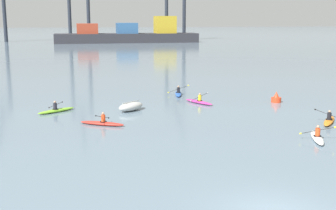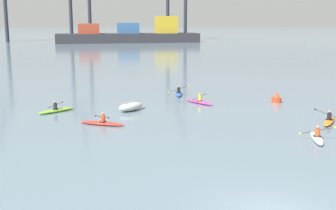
% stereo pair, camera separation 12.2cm
% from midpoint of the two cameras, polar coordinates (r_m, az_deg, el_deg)
% --- Properties ---
extents(container_barge, '(45.87, 9.29, 8.48)m').
position_cam_midpoint_polar(container_barge, '(144.54, -4.89, 9.07)').
color(container_barge, '#28282D').
rests_on(container_barge, ground).
extents(capsized_dinghy, '(2.72, 2.48, 0.76)m').
position_cam_midpoint_polar(capsized_dinghy, '(36.36, -4.75, -0.20)').
color(capsized_dinghy, beige).
rests_on(capsized_dinghy, ground).
extents(channel_buoy, '(0.90, 0.90, 1.00)m').
position_cam_midpoint_polar(channel_buoy, '(41.10, 13.98, 0.83)').
color(channel_buoy, red).
rests_on(channel_buoy, ground).
extents(kayak_blue, '(2.13, 3.45, 1.05)m').
position_cam_midpoint_polar(kayak_blue, '(43.85, 1.47, 1.54)').
color(kayak_blue, '#2856B2').
rests_on(kayak_blue, ground).
extents(kayak_magenta, '(2.05, 3.32, 0.95)m').
position_cam_midpoint_polar(kayak_magenta, '(39.52, 4.16, 0.46)').
color(kayak_magenta, '#C13384').
rests_on(kayak_magenta, ground).
extents(kayak_red, '(3.23, 2.25, 0.98)m').
position_cam_midpoint_polar(kayak_red, '(31.68, -8.45, -2.30)').
color(kayak_red, red).
rests_on(kayak_red, ground).
extents(kayak_white, '(2.09, 3.37, 0.95)m').
position_cam_midpoint_polar(kayak_white, '(29.12, 18.87, -3.97)').
color(kayak_white, silver).
rests_on(kayak_white, ground).
extents(kayak_orange, '(2.63, 3.00, 0.99)m').
position_cam_midpoint_polar(kayak_orange, '(34.13, 20.28, -1.90)').
color(kayak_orange, orange).
rests_on(kayak_orange, ground).
extents(kayak_lime, '(3.14, 2.42, 1.06)m').
position_cam_midpoint_polar(kayak_lime, '(36.84, -14.20, -0.64)').
color(kayak_lime, '#7ABC2D').
rests_on(kayak_lime, ground).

